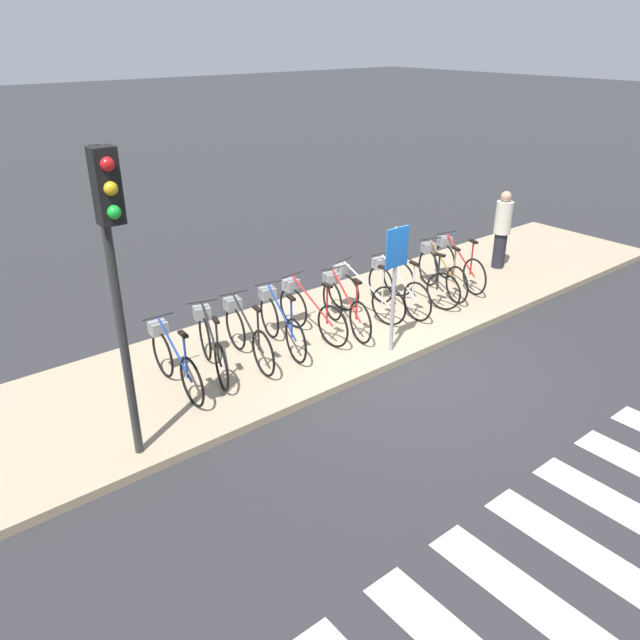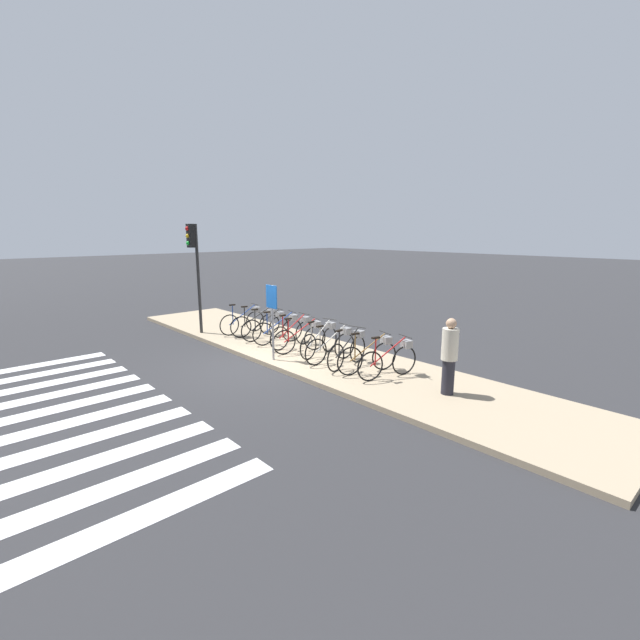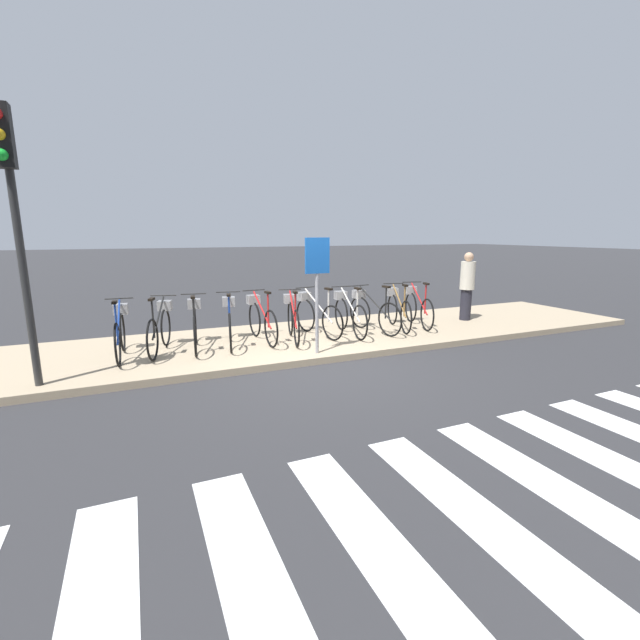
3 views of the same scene
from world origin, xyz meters
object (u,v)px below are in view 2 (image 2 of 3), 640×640
at_px(parked_bicycle_9, 371,354).
at_px(traffic_light, 194,256).
at_px(parked_bicycle_0, 245,320).
at_px(parked_bicycle_4, 294,332).
at_px(parked_bicycle_1, 258,323).
at_px(pedestrian, 449,355).
at_px(parked_bicycle_2, 268,325).
at_px(parked_bicycle_10, 391,359).
at_px(sign_post, 272,309).
at_px(parked_bicycle_6, 321,339).
at_px(parked_bicycle_5, 303,336).
at_px(parked_bicycle_3, 281,329).
at_px(parked_bicycle_8, 349,349).
at_px(parked_bicycle_7, 333,345).

xyz_separation_m(parked_bicycle_9, traffic_light, (-6.62, -1.20, 2.14)).
xyz_separation_m(parked_bicycle_0, parked_bicycle_4, (2.49, 0.13, 0.00)).
bearing_deg(parked_bicycle_1, pedestrian, 0.39).
bearing_deg(parked_bicycle_2, traffic_light, -151.22).
distance_m(parked_bicycle_10, sign_post, 3.36).
height_order(parked_bicycle_6, sign_post, sign_post).
distance_m(parked_bicycle_4, parked_bicycle_6, 1.17).
bearing_deg(parked_bicycle_9, parked_bicycle_4, 177.86).
relative_size(parked_bicycle_0, parked_bicycle_1, 1.03).
distance_m(parked_bicycle_4, parked_bicycle_5, 0.62).
distance_m(parked_bicycle_1, parked_bicycle_6, 3.02).
xyz_separation_m(parked_bicycle_3, parked_bicycle_5, (1.21, -0.13, 0.00)).
relative_size(parked_bicycle_3, sign_post, 0.82).
relative_size(parked_bicycle_3, traffic_light, 0.46).
distance_m(parked_bicycle_6, parked_bicycle_10, 2.48).
distance_m(pedestrian, traffic_light, 8.92).
relative_size(parked_bicycle_1, parked_bicycle_6, 0.98).
xyz_separation_m(parked_bicycle_2, traffic_light, (-2.28, -1.25, 2.14)).
distance_m(parked_bicycle_3, parked_bicycle_6, 1.79).
bearing_deg(parked_bicycle_8, parked_bicycle_7, -178.36).
distance_m(parked_bicycle_5, pedestrian, 4.54).
bearing_deg(parked_bicycle_6, parked_bicycle_5, -162.15).
bearing_deg(parked_bicycle_3, parked_bicycle_8, -2.03).
relative_size(parked_bicycle_1, parked_bicycle_4, 0.97).
distance_m(parked_bicycle_5, parked_bicycle_9, 2.49).
height_order(parked_bicycle_1, parked_bicycle_5, same).
distance_m(parked_bicycle_0, parked_bicycle_2, 1.24).
height_order(parked_bicycle_6, parked_bicycle_9, same).
bearing_deg(parked_bicycle_1, parked_bicycle_9, -0.91).
xyz_separation_m(parked_bicycle_2, parked_bicycle_3, (0.64, 0.02, 0.00)).
distance_m(parked_bicycle_7, parked_bicycle_9, 1.25).
relative_size(parked_bicycle_3, pedestrian, 1.02).
bearing_deg(pedestrian, parked_bicycle_8, -176.60).
height_order(parked_bicycle_3, parked_bicycle_10, same).
bearing_deg(sign_post, parked_bicycle_5, 93.34).
relative_size(parked_bicycle_10, pedestrian, 1.00).
height_order(parked_bicycle_6, parked_bicycle_7, same).
relative_size(parked_bicycle_2, parked_bicycle_4, 0.99).
distance_m(parked_bicycle_0, sign_post, 3.47).
relative_size(parked_bicycle_1, parked_bicycle_7, 0.97).
bearing_deg(parked_bicycle_4, parked_bicycle_10, -0.82).
bearing_deg(parked_bicycle_9, parked_bicycle_3, 178.91).
distance_m(parked_bicycle_4, parked_bicycle_8, 2.40).
bearing_deg(parked_bicycle_6, sign_post, -111.92).
bearing_deg(parked_bicycle_7, traffic_light, -167.94).
xyz_separation_m(parked_bicycle_1, parked_bicycle_9, (4.93, -0.08, 0.00)).
relative_size(parked_bicycle_0, sign_post, 0.84).
height_order(parked_bicycle_2, parked_bicycle_3, same).
bearing_deg(parked_bicycle_7, parked_bicycle_1, 177.97).
bearing_deg(parked_bicycle_4, sign_post, -62.53).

